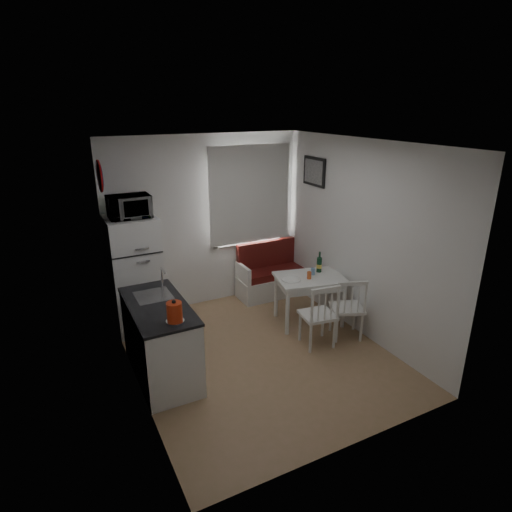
% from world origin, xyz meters
% --- Properties ---
extents(floor, '(3.00, 3.50, 0.02)m').
position_xyz_m(floor, '(0.00, 0.00, 0.00)').
color(floor, '#A28256').
rests_on(floor, ground).
extents(ceiling, '(3.00, 3.50, 0.02)m').
position_xyz_m(ceiling, '(0.00, 0.00, 2.60)').
color(ceiling, white).
rests_on(ceiling, wall_back).
extents(wall_back, '(3.00, 0.02, 2.60)m').
position_xyz_m(wall_back, '(0.00, 1.75, 1.30)').
color(wall_back, white).
rests_on(wall_back, floor).
extents(wall_front, '(3.00, 0.02, 2.60)m').
position_xyz_m(wall_front, '(0.00, -1.75, 1.30)').
color(wall_front, white).
rests_on(wall_front, floor).
extents(wall_left, '(0.02, 3.50, 2.60)m').
position_xyz_m(wall_left, '(-1.50, 0.00, 1.30)').
color(wall_left, white).
rests_on(wall_left, floor).
extents(wall_right, '(0.02, 3.50, 2.60)m').
position_xyz_m(wall_right, '(1.50, 0.00, 1.30)').
color(wall_right, white).
rests_on(wall_right, floor).
extents(window, '(1.22, 0.06, 1.47)m').
position_xyz_m(window, '(0.70, 1.72, 1.62)').
color(window, white).
rests_on(window, wall_back).
extents(curtain, '(1.35, 0.02, 1.50)m').
position_xyz_m(curtain, '(0.70, 1.65, 1.68)').
color(curtain, white).
rests_on(curtain, wall_back).
extents(kitchen_counter, '(0.62, 1.32, 1.16)m').
position_xyz_m(kitchen_counter, '(-1.20, 0.16, 0.46)').
color(kitchen_counter, white).
rests_on(kitchen_counter, floor).
extents(wall_sign, '(0.03, 0.40, 0.40)m').
position_xyz_m(wall_sign, '(-1.47, 1.45, 2.15)').
color(wall_sign, '#1A299D').
rests_on(wall_sign, wall_left).
extents(picture_frame, '(0.04, 0.52, 0.42)m').
position_xyz_m(picture_frame, '(1.48, 1.10, 2.05)').
color(picture_frame, black).
rests_on(picture_frame, wall_right).
extents(bench, '(1.24, 0.48, 0.89)m').
position_xyz_m(bench, '(1.06, 1.51, 0.29)').
color(bench, white).
rests_on(bench, floor).
extents(dining_table, '(1.06, 0.85, 0.70)m').
position_xyz_m(dining_table, '(1.03, 0.44, 0.62)').
color(dining_table, white).
rests_on(dining_table, floor).
extents(chair_left, '(0.47, 0.45, 0.48)m').
position_xyz_m(chair_left, '(0.78, -0.22, 0.55)').
color(chair_left, white).
rests_on(chair_left, floor).
extents(chair_right, '(0.53, 0.52, 0.47)m').
position_xyz_m(chair_right, '(1.25, -0.22, 0.54)').
color(chair_right, white).
rests_on(chair_right, floor).
extents(fridge, '(0.64, 0.64, 1.61)m').
position_xyz_m(fridge, '(-1.18, 1.40, 0.80)').
color(fridge, white).
rests_on(fridge, floor).
extents(microwave, '(0.53, 0.36, 0.29)m').
position_xyz_m(microwave, '(-1.18, 1.35, 1.75)').
color(microwave, white).
rests_on(microwave, fridge).
extents(kettle, '(0.19, 0.19, 0.25)m').
position_xyz_m(kettle, '(-1.15, -0.36, 1.03)').
color(kettle, red).
rests_on(kettle, kitchen_counter).
extents(wine_bottle, '(0.08, 0.08, 0.30)m').
position_xyz_m(wine_bottle, '(1.25, 0.54, 0.85)').
color(wine_bottle, '#133B21').
rests_on(wine_bottle, dining_table).
extents(drinking_glass_orange, '(0.06, 0.06, 0.10)m').
position_xyz_m(drinking_glass_orange, '(0.98, 0.39, 0.75)').
color(drinking_glass_orange, '#DB5C24').
rests_on(drinking_glass_orange, dining_table).
extents(drinking_glass_blue, '(0.06, 0.06, 0.10)m').
position_xyz_m(drinking_glass_blue, '(1.11, 0.49, 0.75)').
color(drinking_glass_blue, '#759FC7').
rests_on(drinking_glass_blue, dining_table).
extents(plate, '(0.27, 0.27, 0.02)m').
position_xyz_m(plate, '(0.73, 0.46, 0.71)').
color(plate, white).
rests_on(plate, dining_table).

